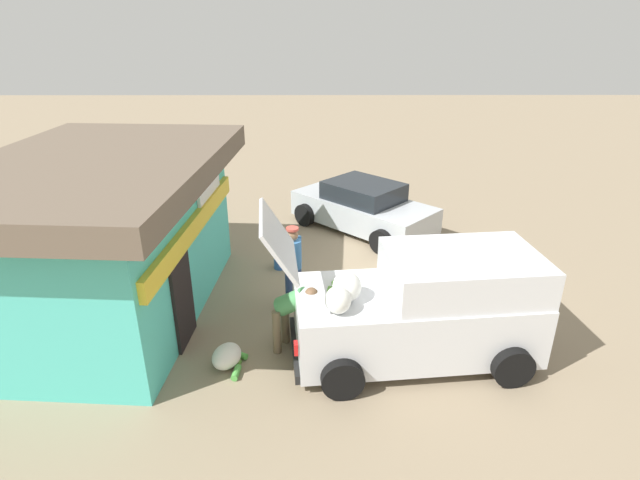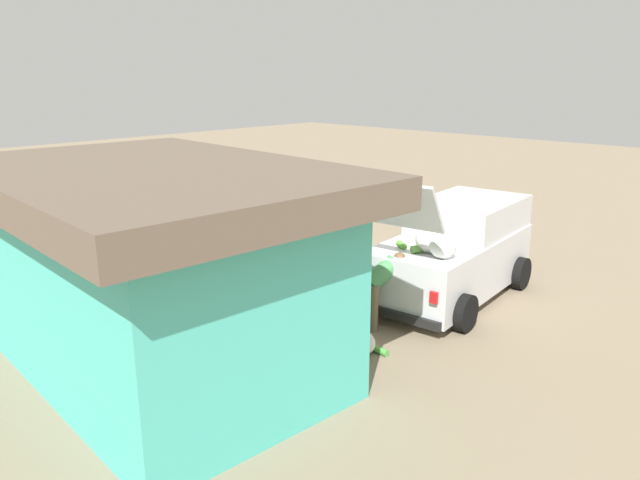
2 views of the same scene
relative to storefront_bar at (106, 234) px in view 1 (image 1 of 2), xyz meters
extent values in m
plane|color=gray|center=(1.25, -5.23, -1.66)|extent=(60.00, 60.00, 0.00)
cube|color=#4CC6B7|center=(0.00, 0.01, -0.31)|extent=(5.63, 3.71, 2.70)
cube|color=yellow|center=(-0.11, -1.73, 0.23)|extent=(5.15, 0.45, 0.36)
cube|color=black|center=(-1.08, -1.64, -0.66)|extent=(0.90, 0.12, 2.00)
cube|color=white|center=(1.08, -1.79, 0.50)|extent=(1.50, 0.16, 0.60)
cube|color=brown|center=(0.00, 0.01, 1.27)|extent=(6.55, 4.64, 0.45)
cube|color=silver|center=(-1.50, -5.68, -0.93)|extent=(2.20, 4.19, 1.07)
cube|color=silver|center=(-1.42, -6.44, -0.08)|extent=(1.97, 2.66, 0.64)
cube|color=black|center=(-1.30, -7.63, -0.11)|extent=(1.53, 0.24, 0.49)
cube|color=silver|center=(-1.73, -3.43, 0.65)|extent=(1.66, 0.71, 0.84)
ellipsoid|color=silver|center=(-1.75, -4.50, -0.16)|extent=(0.56, 0.47, 0.47)
ellipsoid|color=silver|center=(-2.12, -4.35, -0.19)|extent=(0.49, 0.41, 0.41)
cylinder|color=#5D9B3E|center=(-1.62, -4.31, -0.33)|extent=(0.22, 0.25, 0.14)
cylinder|color=#5BAE35|center=(-1.23, -4.38, -0.34)|extent=(0.28, 0.23, 0.11)
cube|color=black|center=(-1.71, -3.63, -1.39)|extent=(1.71, 0.25, 0.16)
cube|color=red|center=(-2.41, -3.70, -0.88)|extent=(0.15, 0.07, 0.20)
cube|color=red|center=(-1.01, -3.55, -0.88)|extent=(0.15, 0.07, 0.20)
cylinder|color=black|center=(-2.32, -7.14, -1.32)|extent=(0.29, 0.70, 0.68)
cylinder|color=black|center=(-0.40, -6.94, -1.32)|extent=(0.29, 0.70, 0.68)
cylinder|color=black|center=(-2.60, -4.41, -1.32)|extent=(0.29, 0.70, 0.68)
cylinder|color=black|center=(-0.68, -4.22, -1.32)|extent=(0.29, 0.70, 0.68)
cube|color=#B2B7BC|center=(4.25, -5.28, -1.13)|extent=(4.00, 4.07, 0.70)
cube|color=#1E2328|center=(4.25, -5.28, -0.55)|extent=(2.42, 2.43, 0.48)
cylinder|color=black|center=(5.86, -4.95, -1.34)|extent=(0.60, 0.61, 0.63)
cylinder|color=black|center=(4.52, -3.66, -1.34)|extent=(0.60, 0.61, 0.63)
cylinder|color=black|center=(3.98, -6.90, -1.34)|extent=(0.60, 0.61, 0.63)
cylinder|color=black|center=(2.64, -5.62, -1.34)|extent=(0.60, 0.61, 0.63)
cylinder|color=navy|center=(0.05, -3.45, -1.24)|extent=(0.15, 0.15, 0.84)
cylinder|color=navy|center=(0.35, -3.62, -1.24)|extent=(0.15, 0.15, 0.84)
cylinder|color=#3872B2|center=(0.20, -3.54, -0.52)|extent=(0.46, 0.46, 0.59)
sphere|color=#8C6647|center=(0.20, -3.54, -0.11)|extent=(0.23, 0.23, 0.23)
cylinder|color=#CC4C3F|center=(0.20, -3.54, 0.03)|extent=(0.25, 0.25, 0.05)
cylinder|color=#3872B2|center=(-0.01, -3.42, -0.50)|extent=(0.09, 0.09, 0.57)
cylinder|color=#3872B2|center=(0.41, -3.66, -0.50)|extent=(0.09, 0.09, 0.57)
cylinder|color=#726047|center=(-1.13, -3.44, -1.24)|extent=(0.15, 0.15, 0.83)
cylinder|color=#726047|center=(-1.44, -3.31, -1.24)|extent=(0.15, 0.15, 0.83)
cylinder|color=#4C9959|center=(-1.38, -3.61, -0.66)|extent=(0.57, 0.76, 0.61)
sphere|color=brown|center=(-1.51, -3.93, -0.44)|extent=(0.23, 0.23, 0.23)
cylinder|color=#4C9959|center=(-1.25, -3.93, -0.78)|extent=(0.09, 0.09, 0.56)
cylinder|color=#4C9959|center=(-1.70, -3.75, -0.78)|extent=(0.09, 0.09, 0.56)
ellipsoid|color=silver|center=(-1.83, -2.49, -1.46)|extent=(0.72, 0.64, 0.39)
cylinder|color=#66A641|center=(-1.72, -2.63, -1.60)|extent=(0.26, 0.21, 0.12)
cylinder|color=#50A946|center=(-2.09, -2.68, -1.60)|extent=(0.31, 0.14, 0.11)
cylinder|color=#52B246|center=(-1.61, -2.67, -1.60)|extent=(0.23, 0.29, 0.11)
cylinder|color=blue|center=(1.83, -3.13, -1.49)|extent=(0.28, 0.28, 0.33)
camera|label=1|loc=(-8.79, -4.04, 3.77)|focal=28.17mm
camera|label=2|loc=(-7.55, 4.47, 2.76)|focal=33.91mm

